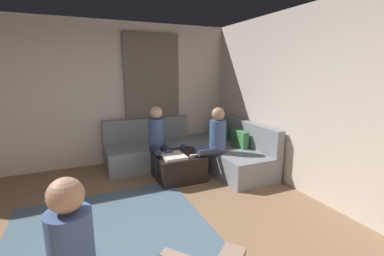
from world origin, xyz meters
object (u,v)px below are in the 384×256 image
object	(u,v)px
game_remote	(194,155)
person_on_couch_back	(213,140)
ottoman	(178,166)
sectional_couch	(194,151)
coffee_mug	(183,147)
person_on_couch_side	(158,138)

from	to	relation	value
game_remote	person_on_couch_back	xyz separation A→B (m)	(-0.01, 0.34, 0.23)
game_remote	ottoman	bearing A→B (deg)	-129.29
sectional_couch	coffee_mug	distance (m)	0.45
game_remote	person_on_couch_back	bearing A→B (deg)	91.48
coffee_mug	person_on_couch_side	world-z (taller)	person_on_couch_side
ottoman	person_on_couch_side	world-z (taller)	person_on_couch_side
person_on_couch_back	person_on_couch_side	size ratio (longest dim) A/B	1.00
sectional_couch	person_on_couch_back	world-z (taller)	person_on_couch_back
ottoman	person_on_couch_back	xyz separation A→B (m)	(0.17, 0.56, 0.45)
person_on_couch_back	person_on_couch_side	distance (m)	0.94
coffee_mug	person_on_couch_side	bearing A→B (deg)	-101.61
ottoman	coffee_mug	world-z (taller)	coffee_mug
sectional_couch	person_on_couch_side	bearing A→B (deg)	-78.87
ottoman	person_on_couch_side	size ratio (longest dim) A/B	0.63
ottoman	person_on_couch_side	xyz separation A→B (m)	(-0.31, -0.24, 0.45)
person_on_couch_back	person_on_couch_side	world-z (taller)	same
sectional_couch	coffee_mug	size ratio (longest dim) A/B	26.84
ottoman	person_on_couch_back	world-z (taller)	person_on_couch_back
sectional_couch	person_on_couch_back	xyz separation A→B (m)	(0.63, 0.06, 0.38)
ottoman	game_remote	distance (m)	0.36
game_remote	person_on_couch_back	distance (m)	0.41
person_on_couch_side	game_remote	bearing A→B (deg)	133.46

